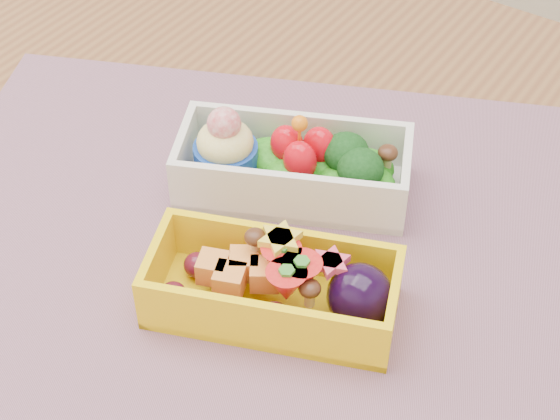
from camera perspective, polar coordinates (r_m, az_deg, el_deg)
The scene contains 4 objects.
table at distance 0.75m, azimuth 1.03°, elevation -7.32°, with size 1.20×0.80×0.75m.
placemat at distance 0.67m, azimuth -0.77°, elevation -2.35°, with size 0.54×0.42×0.00m, color #865D76.
bento_white at distance 0.70m, azimuth 0.76°, elevation 2.84°, with size 0.20×0.15×0.07m.
bento_yellow at distance 0.61m, azimuth -0.14°, elevation -4.88°, with size 0.19×0.13×0.06m.
Camera 1 is at (0.25, -0.40, 1.24)m, focal length 57.71 mm.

